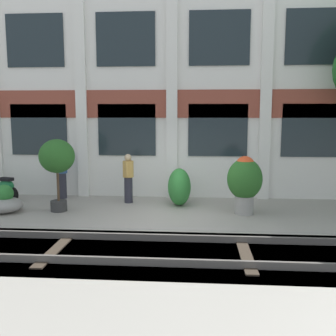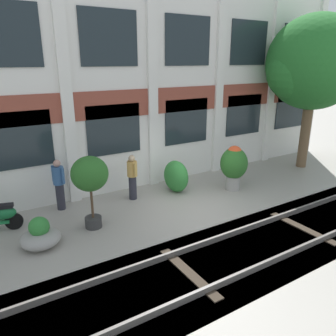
{
  "view_description": "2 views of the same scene",
  "coord_description": "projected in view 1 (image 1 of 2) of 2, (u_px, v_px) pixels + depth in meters",
  "views": [
    {
      "loc": [
        0.87,
        -10.21,
        2.82
      ],
      "look_at": [
        0.0,
        1.01,
        1.23
      ],
      "focal_mm": 42.0,
      "sensor_mm": 36.0,
      "label": 1
    },
    {
      "loc": [
        -5.67,
        -7.57,
        4.49
      ],
      "look_at": [
        0.0,
        1.64,
        0.92
      ],
      "focal_mm": 35.0,
      "sensor_mm": 36.0,
      "label": 2
    }
  ],
  "objects": [
    {
      "name": "apartment_facade",
      "position": [
        172.0,
        89.0,
        12.95
      ],
      "size": [
        18.35,
        0.64,
        7.22
      ],
      "color": "silver",
      "rests_on": "ground"
    },
    {
      "name": "resident_watching_tracks",
      "position": [
        128.0,
        177.0,
        12.28
      ],
      "size": [
        0.34,
        0.53,
        1.54
      ],
      "rotation": [
        0.0,
        0.0,
        -0.01
      ],
      "color": "#282833",
      "rests_on": "ground"
    },
    {
      "name": "scooter_near_curb",
      "position": [
        2.0,
        187.0,
        12.59
      ],
      "size": [
        1.35,
        0.63,
        0.98
      ],
      "rotation": [
        0.0,
        0.0,
        2.86
      ],
      "color": "black",
      "rests_on": "ground"
    },
    {
      "name": "ground_plane",
      "position": [
        165.0,
        219.0,
        10.54
      ],
      "size": [
        80.0,
        80.0,
        0.0
      ],
      "primitive_type": "plane",
      "color": "#9E998E"
    },
    {
      "name": "topiary_hedge",
      "position": [
        179.0,
        187.0,
        12.01
      ],
      "size": [
        0.8,
        1.15,
        1.13
      ],
      "primitive_type": "ellipsoid",
      "rotation": [
        0.0,
        0.0,
        4.81
      ],
      "color": "#2D7A33",
      "rests_on": "ground"
    },
    {
      "name": "potted_plant_tall_urn",
      "position": [
        57.0,
        159.0,
        11.13
      ],
      "size": [
        1.01,
        1.01,
        2.08
      ],
      "color": "#333333",
      "rests_on": "ground"
    },
    {
      "name": "potted_plant_ribbed_drum",
      "position": [
        245.0,
        180.0,
        10.9
      ],
      "size": [
        0.97,
        0.97,
        1.63
      ],
      "color": "gray",
      "rests_on": "ground"
    },
    {
      "name": "potted_plant_wide_bowl",
      "position": [
        5.0,
        202.0,
        11.14
      ],
      "size": [
        0.99,
        0.99,
        0.8
      ],
      "color": "gray",
      "rests_on": "ground"
    },
    {
      "name": "resident_by_doorway",
      "position": [
        62.0,
        172.0,
        12.9
      ],
      "size": [
        0.34,
        0.48,
        1.63
      ],
      "rotation": [
        0.0,
        0.0,
        -2.66
      ],
      "color": "#282833",
      "rests_on": "ground"
    },
    {
      "name": "rail_tracks",
      "position": [
        154.0,
        258.0,
        8.01
      ],
      "size": [
        25.99,
        2.8,
        0.43
      ],
      "color": "#423F3A",
      "rests_on": "ground"
    }
  ]
}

